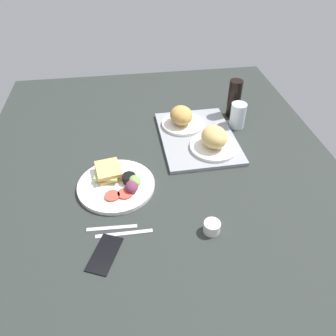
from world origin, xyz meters
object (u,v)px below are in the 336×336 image
object	(u,v)px
bread_plate_far	(214,140)
plate_with_salad	(117,183)
knife	(124,233)
fork	(112,228)
cell_phone	(105,254)
serving_tray	(197,137)
espresso_cup	(212,227)
bread_plate_near	(182,118)
drinking_glass	(238,115)
soda_bottle	(234,99)

from	to	relation	value
bread_plate_far	plate_with_salad	size ratio (longest dim) A/B	0.71
plate_with_salad	bread_plate_far	bearing A→B (deg)	111.14
bread_plate_far	plate_with_salad	xyz separation A→B (cm)	(16.24, -42.00, -3.99)
knife	fork	bearing A→B (deg)	143.35
bread_plate_far	cell_phone	bearing A→B (deg)	-44.82
serving_tray	espresso_cup	size ratio (longest dim) A/B	8.04
bread_plate_near	drinking_glass	world-z (taller)	drinking_glass
knife	cell_phone	xyz separation A→B (cm)	(7.19, -6.38, 0.15)
soda_bottle	drinking_glass	bearing A→B (deg)	-4.98
bread_plate_near	plate_with_salad	distance (cm)	47.96
espresso_cup	cell_phone	size ratio (longest dim) A/B	0.39
serving_tray	drinking_glass	xyz separation A→B (cm)	(-7.57, 20.76, 5.22)
drinking_glass	espresso_cup	xyz separation A→B (cm)	(60.38, -27.38, -4.02)
drinking_glass	soda_bottle	size ratio (longest dim) A/B	0.64
serving_tray	knife	bearing A→B (deg)	-35.54
plate_with_salad	soda_bottle	bearing A→B (deg)	126.68
bread_plate_far	fork	size ratio (longest dim) A/B	1.23
serving_tray	cell_phone	distance (cm)	70.79
soda_bottle	plate_with_salad	bearing A→B (deg)	-53.32
cell_phone	drinking_glass	bearing A→B (deg)	159.38
fork	soda_bottle	bearing A→B (deg)	48.99
serving_tray	soda_bottle	distance (cm)	29.20
bread_plate_far	cell_phone	size ratio (longest dim) A/B	1.45
knife	soda_bottle	bearing A→B (deg)	49.92
espresso_cup	soda_bottle	bearing A→B (deg)	158.15
bread_plate_near	drinking_glass	xyz separation A→B (cm)	(2.21, 26.41, 0.59)
drinking_glass	fork	xyz separation A→B (cm)	(54.39, -60.35, -5.77)
fork	drinking_glass	bearing A→B (deg)	44.54
soda_bottle	bread_plate_far	bearing A→B (deg)	-31.38
plate_with_salad	knife	xyz separation A→B (cm)	(23.65, 1.59, -1.42)
fork	bread_plate_far	bearing A→B (deg)	42.23
bread_plate_near	cell_phone	xyz separation A→B (cm)	(66.79, -36.32, -5.03)
bread_plate_far	cell_phone	distance (cm)	66.59
bread_plate_far	knife	distance (cm)	57.04
bread_plate_near	soda_bottle	size ratio (longest dim) A/B	1.07
drinking_glass	soda_bottle	bearing A→B (deg)	175.02
soda_bottle	cell_phone	bearing A→B (deg)	-40.43
plate_with_salad	fork	xyz separation A→B (cm)	(20.65, -2.41, -1.42)
bread_plate_far	plate_with_salad	distance (cm)	45.21
bread_plate_near	soda_bottle	distance (cm)	28.67
serving_tray	soda_bottle	xyz separation A→B (cm)	(-17.64, 21.64, 8.56)
cell_phone	bread_plate_far	bearing A→B (deg)	158.72
espresso_cup	bread_plate_near	bearing A→B (deg)	179.12
drinking_glass	cell_phone	distance (cm)	90.21
bread_plate_near	cell_phone	world-z (taller)	bread_plate_near
plate_with_salad	fork	bearing A→B (deg)	-6.65
knife	bread_plate_near	bearing A→B (deg)	63.55
serving_tray	knife	world-z (taller)	serving_tray
serving_tray	cell_phone	world-z (taller)	serving_tray
drinking_glass	knife	world-z (taller)	drinking_glass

